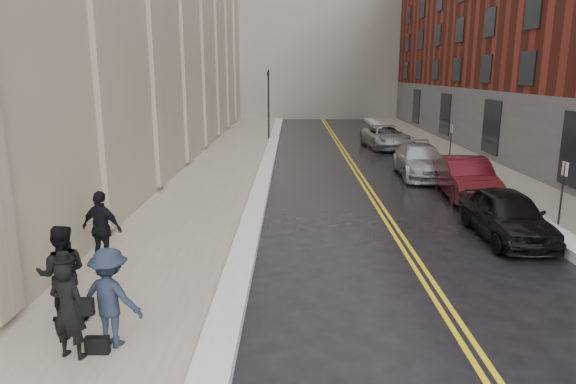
{
  "coord_description": "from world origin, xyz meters",
  "views": [
    {
      "loc": [
        -0.86,
        -8.23,
        5.02
      ],
      "look_at": [
        -0.97,
        6.39,
        1.6
      ],
      "focal_mm": 32.0,
      "sensor_mm": 36.0,
      "label": 1
    }
  ],
  "objects_px": {
    "car_silver_near": "(420,161)",
    "car_silver_far": "(386,137)",
    "pedestrian_c": "(102,229)",
    "pedestrian_main": "(68,309)",
    "pedestrian_b": "(111,297)",
    "car_maroon": "(466,178)",
    "pedestrian_a": "(62,273)",
    "car_black": "(507,215)"
  },
  "relations": [
    {
      "from": "car_silver_near",
      "to": "car_silver_far",
      "type": "relative_size",
      "value": 0.97
    },
    {
      "from": "car_silver_near",
      "to": "pedestrian_c",
      "type": "distance_m",
      "value": 16.7
    },
    {
      "from": "car_silver_far",
      "to": "pedestrian_main",
      "type": "relative_size",
      "value": 3.09
    },
    {
      "from": "pedestrian_main",
      "to": "pedestrian_b",
      "type": "height_order",
      "value": "pedestrian_b"
    },
    {
      "from": "car_maroon",
      "to": "pedestrian_b",
      "type": "distance_m",
      "value": 15.9
    },
    {
      "from": "pedestrian_a",
      "to": "pedestrian_c",
      "type": "bearing_deg",
      "value": -98.9
    },
    {
      "from": "car_silver_far",
      "to": "pedestrian_c",
      "type": "bearing_deg",
      "value": -122.77
    },
    {
      "from": "car_silver_near",
      "to": "pedestrian_b",
      "type": "distance_m",
      "value": 18.99
    },
    {
      "from": "pedestrian_a",
      "to": "pedestrian_b",
      "type": "bearing_deg",
      "value": 128.67
    },
    {
      "from": "car_silver_near",
      "to": "pedestrian_b",
      "type": "bearing_deg",
      "value": -118.63
    },
    {
      "from": "car_black",
      "to": "car_maroon",
      "type": "distance_m",
      "value": 5.41
    },
    {
      "from": "car_maroon",
      "to": "car_silver_far",
      "type": "height_order",
      "value": "car_maroon"
    },
    {
      "from": "car_silver_near",
      "to": "pedestrian_main",
      "type": "relative_size",
      "value": 3.0
    },
    {
      "from": "pedestrian_main",
      "to": "pedestrian_a",
      "type": "xyz_separation_m",
      "value": [
        -0.7,
        1.38,
        0.09
      ]
    },
    {
      "from": "pedestrian_a",
      "to": "pedestrian_main",
      "type": "bearing_deg",
      "value": 102.38
    },
    {
      "from": "car_silver_far",
      "to": "pedestrian_c",
      "type": "relative_size",
      "value": 2.82
    },
    {
      "from": "car_maroon",
      "to": "car_silver_far",
      "type": "bearing_deg",
      "value": 96.25
    },
    {
      "from": "car_maroon",
      "to": "pedestrian_a",
      "type": "bearing_deg",
      "value": -133.11
    },
    {
      "from": "car_black",
      "to": "pedestrian_b",
      "type": "height_order",
      "value": "pedestrian_b"
    },
    {
      "from": "car_maroon",
      "to": "pedestrian_c",
      "type": "height_order",
      "value": "pedestrian_c"
    },
    {
      "from": "car_black",
      "to": "pedestrian_main",
      "type": "xyz_separation_m",
      "value": [
        -10.44,
        -7.09,
        0.28
      ]
    },
    {
      "from": "car_silver_far",
      "to": "pedestrian_b",
      "type": "height_order",
      "value": "pedestrian_b"
    },
    {
      "from": "pedestrian_c",
      "to": "car_silver_near",
      "type": "bearing_deg",
      "value": -113.54
    },
    {
      "from": "car_maroon",
      "to": "car_black",
      "type": "bearing_deg",
      "value": -92.0
    },
    {
      "from": "car_maroon",
      "to": "pedestrian_c",
      "type": "bearing_deg",
      "value": -142.64
    },
    {
      "from": "pedestrian_b",
      "to": "pedestrian_c",
      "type": "height_order",
      "value": "pedestrian_c"
    },
    {
      "from": "car_black",
      "to": "car_silver_near",
      "type": "xyz_separation_m",
      "value": [
        -0.29,
        9.72,
        0.02
      ]
    },
    {
      "from": "pedestrian_a",
      "to": "car_black",
      "type": "bearing_deg",
      "value": -167.45
    },
    {
      "from": "car_silver_far",
      "to": "pedestrian_a",
      "type": "bearing_deg",
      "value": -119.35
    },
    {
      "from": "car_maroon",
      "to": "car_silver_far",
      "type": "distance_m",
      "value": 14.01
    },
    {
      "from": "pedestrian_b",
      "to": "pedestrian_c",
      "type": "bearing_deg",
      "value": -51.89
    },
    {
      "from": "pedestrian_a",
      "to": "pedestrian_c",
      "type": "xyz_separation_m",
      "value": [
        -0.3,
        3.01,
        -0.01
      ]
    },
    {
      "from": "car_black",
      "to": "pedestrian_a",
      "type": "height_order",
      "value": "pedestrian_a"
    },
    {
      "from": "car_black",
      "to": "pedestrian_b",
      "type": "xyz_separation_m",
      "value": [
        -9.86,
        -6.67,
        0.31
      ]
    },
    {
      "from": "pedestrian_b",
      "to": "pedestrian_c",
      "type": "xyz_separation_m",
      "value": [
        -1.59,
        3.97,
        0.06
      ]
    },
    {
      "from": "pedestrian_a",
      "to": "car_silver_far",
      "type": "bearing_deg",
      "value": -128.1
    },
    {
      "from": "pedestrian_a",
      "to": "pedestrian_c",
      "type": "distance_m",
      "value": 3.03
    },
    {
      "from": "car_black",
      "to": "car_silver_far",
      "type": "relative_size",
      "value": 0.81
    },
    {
      "from": "pedestrian_b",
      "to": "pedestrian_c",
      "type": "relative_size",
      "value": 0.94
    },
    {
      "from": "car_black",
      "to": "car_maroon",
      "type": "relative_size",
      "value": 0.91
    },
    {
      "from": "car_silver_far",
      "to": "pedestrian_a",
      "type": "relative_size",
      "value": 2.8
    },
    {
      "from": "car_black",
      "to": "car_maroon",
      "type": "height_order",
      "value": "car_maroon"
    }
  ]
}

